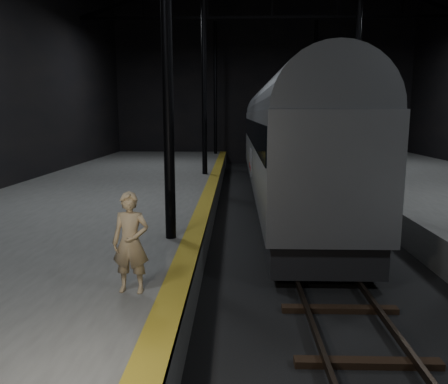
{
  "coord_description": "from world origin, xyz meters",
  "views": [
    {
      "loc": [
        -2.17,
        -14.58,
        4.05
      ],
      "look_at": [
        -2.49,
        -3.02,
        2.0
      ],
      "focal_mm": 35.0,
      "sensor_mm": 36.0,
      "label": 1
    }
  ],
  "objects": [
    {
      "name": "platform_left",
      "position": [
        -7.5,
        0.0,
        0.5
      ],
      "size": [
        9.0,
        43.8,
        1.0
      ],
      "primitive_type": "cube",
      "color": "#51514E",
      "rests_on": "ground"
    },
    {
      "name": "track",
      "position": [
        0.0,
        0.0,
        0.07
      ],
      "size": [
        2.4,
        43.0,
        0.24
      ],
      "color": "#3F3328",
      "rests_on": "ground"
    },
    {
      "name": "woman",
      "position": [
        -3.98,
        -7.39,
        1.88
      ],
      "size": [
        0.67,
        0.46,
        1.77
      ],
      "primitive_type": "imported",
      "rotation": [
        0.0,
        0.0,
        -0.05
      ],
      "color": "tan",
      "rests_on": "platform_left"
    },
    {
      "name": "ground",
      "position": [
        0.0,
        0.0,
        0.0
      ],
      "size": [
        44.0,
        44.0,
        0.0
      ],
      "primitive_type": "plane",
      "color": "black",
      "rests_on": "ground"
    },
    {
      "name": "train",
      "position": [
        -0.0,
        5.15,
        3.07
      ],
      "size": [
        3.08,
        20.6,
        5.51
      ],
      "color": "#9B9DA3",
      "rests_on": "ground"
    },
    {
      "name": "tactile_strip",
      "position": [
        -3.25,
        0.0,
        1.0
      ],
      "size": [
        0.5,
        43.8,
        0.01
      ],
      "primitive_type": "cube",
      "color": "olive",
      "rests_on": "platform_left"
    }
  ]
}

